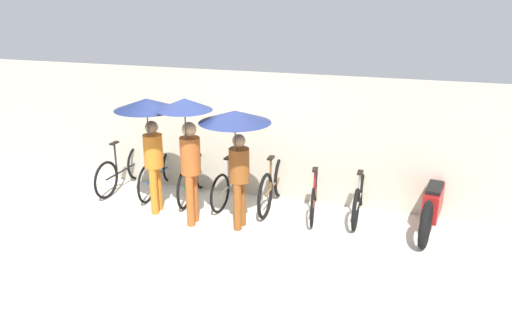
# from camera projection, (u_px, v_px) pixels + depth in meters

# --- Properties ---
(ground_plane) EXTENTS (30.00, 30.00, 0.00)m
(ground_plane) POSITION_uv_depth(u_px,v_px,m) (199.00, 240.00, 7.65)
(ground_plane) COLOR beige
(back_wall) EXTENTS (13.63, 0.12, 2.28)m
(back_wall) POSITION_uv_depth(u_px,v_px,m) (240.00, 134.00, 9.08)
(back_wall) COLOR #B2A893
(back_wall) RESTS_ON ground
(parked_bicycle_0) EXTENTS (0.44, 1.74, 1.07)m
(parked_bicycle_0) POSITION_uv_depth(u_px,v_px,m) (123.00, 169.00, 9.54)
(parked_bicycle_0) COLOR black
(parked_bicycle_0) RESTS_ON ground
(parked_bicycle_1) EXTENTS (0.44, 1.77, 1.09)m
(parked_bicycle_1) POSITION_uv_depth(u_px,v_px,m) (159.00, 172.00, 9.39)
(parked_bicycle_1) COLOR black
(parked_bicycle_1) RESTS_ON ground
(parked_bicycle_2) EXTENTS (0.44, 1.69, 1.07)m
(parked_bicycle_2) POSITION_uv_depth(u_px,v_px,m) (194.00, 178.00, 9.10)
(parked_bicycle_2) COLOR black
(parked_bicycle_2) RESTS_ON ground
(parked_bicycle_3) EXTENTS (0.44, 1.72, 1.00)m
(parked_bicycle_3) POSITION_uv_depth(u_px,v_px,m) (234.00, 182.00, 8.96)
(parked_bicycle_3) COLOR black
(parked_bicycle_3) RESTS_ON ground
(parked_bicycle_4) EXTENTS (0.44, 1.76, 1.00)m
(parked_bicycle_4) POSITION_uv_depth(u_px,v_px,m) (273.00, 185.00, 8.73)
(parked_bicycle_4) COLOR black
(parked_bicycle_4) RESTS_ON ground
(parked_bicycle_5) EXTENTS (0.44, 1.72, 1.11)m
(parked_bicycle_5) POSITION_uv_depth(u_px,v_px,m) (315.00, 193.00, 8.50)
(parked_bicycle_5) COLOR black
(parked_bicycle_5) RESTS_ON ground
(parked_bicycle_6) EXTENTS (0.44, 1.69, 1.08)m
(parked_bicycle_6) POSITION_uv_depth(u_px,v_px,m) (359.00, 196.00, 8.34)
(parked_bicycle_6) COLOR black
(parked_bicycle_6) RESTS_ON ground
(pedestrian_leading) EXTENTS (1.03, 1.03, 2.01)m
(pedestrian_leading) POSITION_uv_depth(u_px,v_px,m) (149.00, 123.00, 8.03)
(pedestrian_leading) COLOR #C66B1E
(pedestrian_leading) RESTS_ON ground
(pedestrian_center) EXTENTS (0.84, 0.84, 2.11)m
(pedestrian_center) POSITION_uv_depth(u_px,v_px,m) (187.00, 132.00, 7.62)
(pedestrian_center) COLOR #9E4C1E
(pedestrian_center) RESTS_ON ground
(pedestrian_trailing) EXTENTS (1.09, 1.09, 1.96)m
(pedestrian_trailing) POSITION_uv_depth(u_px,v_px,m) (236.00, 135.00, 7.47)
(pedestrian_trailing) COLOR brown
(pedestrian_trailing) RESTS_ON ground
(motorcycle) EXTENTS (0.62, 2.15, 0.93)m
(motorcycle) POSITION_uv_depth(u_px,v_px,m) (433.00, 204.00, 7.93)
(motorcycle) COLOR black
(motorcycle) RESTS_ON ground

